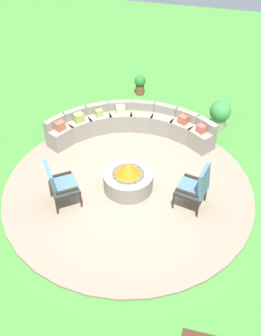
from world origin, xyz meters
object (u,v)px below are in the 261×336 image
(lounge_chair_front_right, at_px, (196,186))
(potted_plant_1, at_px, (140,84))
(curved_stone_bench, at_px, (130,125))
(lounge_chair_front_left, at_px, (59,183))
(potted_plant_0, at_px, (220,114))
(fire_pit, at_px, (128,179))

(lounge_chair_front_right, distance_m, potted_plant_1, 4.74)
(curved_stone_bench, relative_size, lounge_chair_front_right, 3.84)
(lounge_chair_front_left, relative_size, lounge_chair_front_right, 1.00)
(lounge_chair_front_left, height_order, potted_plant_0, lounge_chair_front_left)
(curved_stone_bench, xyz_separation_m, lounge_chair_front_left, (-0.78, -2.67, 0.24))
(lounge_chair_front_left, bearing_deg, curved_stone_bench, 127.13)
(curved_stone_bench, height_order, lounge_chair_front_right, lounge_chair_front_right)
(lounge_chair_front_left, bearing_deg, fire_pit, 86.38)
(fire_pit, distance_m, potted_plant_1, 4.09)
(lounge_chair_front_left, bearing_deg, lounge_chair_front_right, 66.09)
(fire_pit, relative_size, potted_plant_0, 1.34)
(fire_pit, xyz_separation_m, potted_plant_1, (-0.71, 4.03, 0.02))
(potted_plant_1, bearing_deg, lounge_chair_front_right, -63.09)
(potted_plant_0, xyz_separation_m, potted_plant_1, (-2.39, 1.20, -0.11))
(fire_pit, height_order, potted_plant_1, fire_pit)
(fire_pit, bearing_deg, potted_plant_0, 59.35)
(lounge_chair_front_right, distance_m, potted_plant_0, 3.04)
(potted_plant_1, bearing_deg, lounge_chair_front_left, -95.99)
(curved_stone_bench, height_order, potted_plant_1, curved_stone_bench)
(fire_pit, height_order, curved_stone_bench, curved_stone_bench)
(lounge_chair_front_right, relative_size, potted_plant_1, 1.77)
(lounge_chair_front_right, xyz_separation_m, potted_plant_0, (0.24, 3.02, -0.17))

